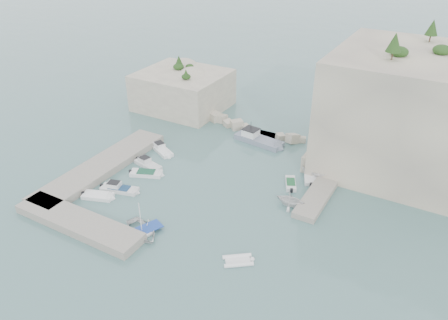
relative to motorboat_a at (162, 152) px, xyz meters
The scene contains 22 objects.
ground 14.97m from the motorboat_a, 32.26° to the right, with size 400.00×400.00×0.00m, color slate.
cliff_east 39.61m from the motorboat_a, 22.82° to the left, with size 26.00×22.00×17.00m, color beige.
cliff_terrace 27.57m from the motorboat_a, 21.30° to the left, with size 8.00×10.00×2.50m, color beige.
outcrop_west 18.85m from the motorboat_a, 113.34° to the left, with size 16.00×14.00×7.00m, color beige.
quay_west 10.00m from the motorboat_a, 115.75° to the right, with size 5.00×24.00×1.10m, color #9E9689.
quay_south 20.67m from the motorboat_a, 82.60° to the right, with size 18.00×4.00×1.10m, color #9E9689.
ledge_east 26.24m from the motorboat_a, ahead, with size 3.00×16.00×0.80m, color #9E9689.
breakwater 18.24m from the motorboat_a, 50.22° to the left, with size 28.00×3.00×1.40m, color beige.
motorboat_a is the anchor object (origin of this frame).
motorboat_b 4.90m from the motorboat_a, 78.28° to the right, with size 5.21×1.70×1.40m, color silver, non-canonical shape.
motorboat_c 7.30m from the motorboat_a, 71.26° to the right, with size 5.06×1.84×0.70m, color silver, non-canonical shape.
motorboat_d 12.19m from the motorboat_a, 81.57° to the right, with size 5.77×1.72×1.40m, color silver, non-canonical shape.
motorboat_e 14.75m from the motorboat_a, 88.68° to the right, with size 4.52×1.85×0.70m, color white, non-canonical shape.
rowboat 20.59m from the motorboat_a, 59.83° to the right, with size 3.93×5.51×1.14m, color white.
inflatable_dinghy 27.91m from the motorboat_a, 35.91° to the right, with size 3.56×1.72×0.44m, color white, non-canonical shape.
tender_east_a 23.84m from the motorboat_a, ahead, with size 3.27×3.79×2.00m, color white.
tender_east_b 21.81m from the motorboat_a, ahead, with size 4.01×1.37×0.70m, color silver, non-canonical shape.
tender_east_c 23.90m from the motorboat_a, 10.43° to the left, with size 5.36×1.73×0.70m, color silver, non-canonical shape.
tender_east_d 24.51m from the motorboat_a, 11.21° to the left, with size 1.66×4.42×1.71m, color white.
work_boat 16.14m from the motorboat_a, 40.77° to the left, with size 9.21×2.72×2.20m, color slate, non-canonical shape.
rowboat_mast 20.77m from the motorboat_a, 59.83° to the right, with size 0.10×0.10×4.20m, color white.
vegetation 38.99m from the motorboat_a, 28.29° to the left, with size 53.48×13.88×13.40m.
Camera 1 is at (26.53, -40.62, 33.68)m, focal length 35.00 mm.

